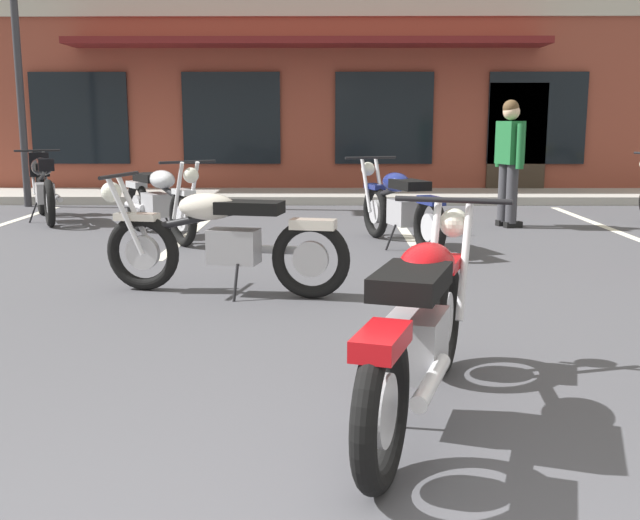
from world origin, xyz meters
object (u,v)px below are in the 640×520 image
at_px(motorcycle_green_cafe_racer, 222,238).
at_px(person_in_black_shirt, 509,155).
at_px(motorcycle_black_cruiser, 159,200).
at_px(motorcycle_foreground_classic, 421,324).
at_px(motorcycle_silver_naked, 43,183).
at_px(motorcycle_orange_scrambler, 400,206).

bearing_deg(motorcycle_green_cafe_racer, person_in_black_shirt, 50.70).
bearing_deg(motorcycle_black_cruiser, motorcycle_foreground_classic, -66.11).
height_order(motorcycle_foreground_classic, person_in_black_shirt, person_in_black_shirt).
distance_m(motorcycle_foreground_classic, motorcycle_black_cruiser, 6.07).
height_order(motorcycle_black_cruiser, motorcycle_silver_naked, same).
xyz_separation_m(motorcycle_foreground_classic, motorcycle_silver_naked, (-4.49, 7.28, 0.07)).
distance_m(motorcycle_foreground_classic, motorcycle_orange_scrambler, 4.99).
xyz_separation_m(motorcycle_black_cruiser, motorcycle_green_cafe_racer, (1.16, -2.94, 0.00)).
bearing_deg(motorcycle_orange_scrambler, person_in_black_shirt, 45.70).
bearing_deg(motorcycle_orange_scrambler, motorcycle_black_cruiser, 168.50).
bearing_deg(person_in_black_shirt, motorcycle_black_cruiser, -166.57).
relative_size(motorcycle_black_cruiser, motorcycle_green_cafe_racer, 0.88).
relative_size(motorcycle_black_cruiser, person_in_black_shirt, 1.09).
distance_m(motorcycle_foreground_classic, person_in_black_shirt, 6.91).
bearing_deg(motorcycle_foreground_classic, motorcycle_green_cafe_racer, 116.43).
bearing_deg(motorcycle_black_cruiser, motorcycle_orange_scrambler, -11.50).
height_order(motorcycle_silver_naked, motorcycle_orange_scrambler, same).
height_order(motorcycle_foreground_classic, motorcycle_orange_scrambler, same).
xyz_separation_m(motorcycle_silver_naked, motorcycle_green_cafe_racer, (3.20, -4.67, -0.07)).
relative_size(motorcycle_black_cruiser, motorcycle_silver_naked, 0.93).
xyz_separation_m(motorcycle_foreground_classic, person_in_black_shirt, (1.98, 6.61, 0.49)).
relative_size(motorcycle_green_cafe_racer, motorcycle_orange_scrambler, 1.03).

